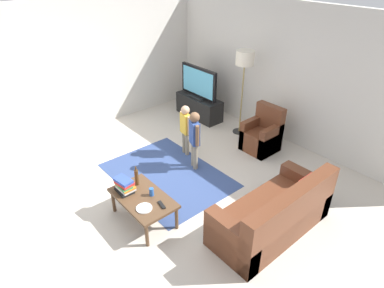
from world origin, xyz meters
name	(u,v)px	position (x,y,z in m)	size (l,w,h in m)	color
ground	(165,189)	(0.00, 0.00, 0.00)	(7.80, 7.80, 0.00)	beige
wall_back	(285,73)	(0.00, 3.00, 1.35)	(6.00, 0.12, 2.70)	silver
wall_left	(76,68)	(-3.00, 0.00, 1.35)	(0.12, 6.00, 2.70)	silver
area_rug	(167,175)	(-0.29, 0.28, 0.00)	(2.20, 1.60, 0.01)	#33477A
tv_stand	(199,107)	(-1.74, 2.30, 0.24)	(1.20, 0.44, 0.50)	black
tv	(199,83)	(-1.74, 2.28, 0.85)	(1.10, 0.28, 0.71)	black
couch	(276,217)	(1.78, 0.60, 0.29)	(0.80, 1.80, 0.86)	brown
armchair	(263,136)	(0.20, 2.26, 0.30)	(0.60, 0.60, 0.90)	brown
floor_lamp	(245,63)	(-0.58, 2.45, 1.54)	(0.36, 0.36, 1.78)	#262626
child_near_tv	(185,126)	(-0.65, 0.99, 0.61)	(0.34, 0.16, 1.01)	gray
child_center	(195,135)	(-0.18, 0.81, 0.66)	(0.35, 0.21, 1.10)	gray
coffee_table	(143,200)	(0.38, -0.64, 0.37)	(1.00, 0.60, 0.42)	#513823
book_stack	(125,185)	(0.10, -0.76, 0.52)	(0.30, 0.23, 0.21)	black
bottle	(137,177)	(0.08, -0.54, 0.55)	(0.06, 0.06, 0.32)	#4C3319
tv_remote	(162,205)	(0.70, -0.54, 0.43)	(0.17, 0.05, 0.02)	black
soda_can	(152,192)	(0.43, -0.52, 0.48)	(0.07, 0.07, 0.12)	#2659B2
plate	(144,208)	(0.60, -0.76, 0.43)	(0.22, 0.22, 0.02)	white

